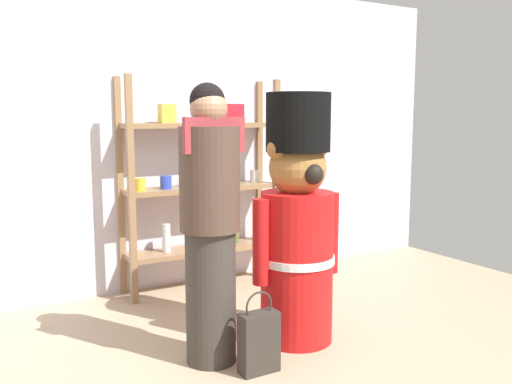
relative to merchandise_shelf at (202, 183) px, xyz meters
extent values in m
cube|color=silver|center=(-0.58, 0.22, 0.40)|extent=(6.40, 0.12, 2.60)
cube|color=#93704C|center=(-0.66, -0.15, -0.01)|extent=(0.05, 0.05, 1.77)
cube|color=#93704C|center=(0.65, -0.15, -0.01)|extent=(0.05, 0.05, 1.77)
cube|color=#93704C|center=(-0.66, 0.15, -0.01)|extent=(0.05, 0.05, 1.77)
cube|color=#93704C|center=(0.65, 0.15, -0.01)|extent=(0.05, 0.05, 1.77)
cube|color=#93704C|center=(0.00, 0.00, -0.58)|extent=(1.31, 0.30, 0.04)
cube|color=#93704C|center=(0.00, 0.00, -0.05)|extent=(1.31, 0.30, 0.04)
cube|color=#93704C|center=(0.00, 0.00, 0.48)|extent=(1.31, 0.30, 0.04)
cylinder|color=yellow|center=(-0.55, -0.03, 0.02)|extent=(0.09, 0.09, 0.10)
cylinder|color=blue|center=(-0.33, -0.02, 0.02)|extent=(0.09, 0.09, 0.11)
cylinder|color=green|center=(-0.11, 0.03, 0.02)|extent=(0.08, 0.08, 0.10)
cylinder|color=red|center=(0.10, 0.00, 0.01)|extent=(0.08, 0.08, 0.08)
cylinder|color=navy|center=(0.32, 0.03, 0.02)|extent=(0.10, 0.10, 0.11)
cylinder|color=white|center=(0.54, 0.04, 0.02)|extent=(0.09, 0.09, 0.10)
cylinder|color=silver|center=(-0.33, -0.01, -0.44)|extent=(0.07, 0.07, 0.24)
cylinder|color=#596B33|center=(0.32, 0.01, -0.47)|extent=(0.06, 0.06, 0.19)
cube|color=gold|center=(-0.30, 0.00, 0.58)|extent=(0.12, 0.10, 0.15)
cube|color=#B21E2D|center=(0.29, 0.00, 0.58)|extent=(0.17, 0.14, 0.16)
cylinder|color=red|center=(0.04, -1.37, -0.41)|extent=(0.47, 0.47, 0.98)
cylinder|color=white|center=(0.04, -1.37, -0.36)|extent=(0.49, 0.49, 0.05)
sphere|color=#A46F38|center=(0.04, -1.37, 0.23)|extent=(0.37, 0.37, 0.37)
sphere|color=#A46F38|center=(-0.11, -1.37, 0.35)|extent=(0.13, 0.13, 0.13)
sphere|color=#A46F38|center=(0.20, -1.37, 0.35)|extent=(0.13, 0.13, 0.13)
cylinder|color=black|center=(0.04, -1.37, 0.52)|extent=(0.41, 0.41, 0.37)
cylinder|color=red|center=(-0.23, -1.37, -0.22)|extent=(0.11, 0.11, 0.54)
cylinder|color=red|center=(0.31, -1.37, -0.22)|extent=(0.11, 0.11, 0.54)
sphere|color=black|center=(0.04, -1.54, 0.21)|extent=(0.13, 0.13, 0.13)
cylinder|color=#38332D|center=(-0.58, -1.39, -0.50)|extent=(0.30, 0.30, 0.80)
cylinder|color=#4C382D|center=(-0.58, -1.39, 0.20)|extent=(0.35, 0.35, 0.60)
sphere|color=#A37556|center=(-0.58, -1.39, 0.59)|extent=(0.21, 0.21, 0.21)
cube|color=#993338|center=(-0.58, -1.46, 0.45)|extent=(0.37, 0.04, 0.20)
sphere|color=black|center=(-0.58, -1.37, 0.64)|extent=(0.20, 0.20, 0.20)
cube|color=#332D28|center=(-0.41, -1.66, -0.72)|extent=(0.23, 0.11, 0.35)
torus|color=#332D28|center=(-0.41, -1.66, -0.51)|extent=(0.17, 0.01, 0.17)
camera|label=1|loc=(-1.92, -4.22, 0.55)|focal=38.49mm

